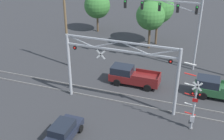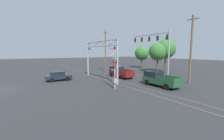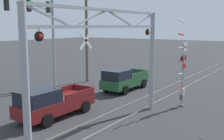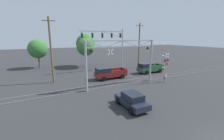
{
  "view_description": "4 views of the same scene",
  "coord_description": "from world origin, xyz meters",
  "px_view_note": "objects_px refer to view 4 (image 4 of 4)",
  "views": [
    {
      "loc": [
        7.13,
        -7.68,
        15.29
      ],
      "look_at": [
        -1.52,
        16.29,
        2.45
      ],
      "focal_mm": 45.0,
      "sensor_mm": 36.0,
      "label": 1
    },
    {
      "loc": [
        22.68,
        2.32,
        4.7
      ],
      "look_at": [
        0.57,
        16.27,
        1.56
      ],
      "focal_mm": 24.0,
      "sensor_mm": 36.0,
      "label": 2
    },
    {
      "loc": [
        -11.81,
        5.91,
        5.66
      ],
      "look_at": [
        2.15,
        15.38,
        3.01
      ],
      "focal_mm": 45.0,
      "sensor_mm": 36.0,
      "label": 3
    },
    {
      "loc": [
        -10.68,
        -3.72,
        6.93
      ],
      "look_at": [
        -0.26,
        16.82,
        1.85
      ],
      "focal_mm": 24.0,
      "sensor_mm": 36.0,
      "label": 4
    }
  ],
  "objects_px": {
    "crossing_gantry": "(122,57)",
    "background_tree_far_right_verge": "(38,49)",
    "pickup_truck_following": "(149,68)",
    "utility_pole_right": "(139,45)",
    "crossing_signal_mast": "(166,68)",
    "utility_pole_left": "(51,50)",
    "background_tree_beyond_span": "(85,44)",
    "pickup_truck_lead": "(109,73)",
    "traffic_signal_span": "(112,41)",
    "background_tree_far_left_verge": "(86,47)",
    "sedan_waiting": "(132,100)"
  },
  "relations": [
    {
      "from": "utility_pole_left",
      "to": "traffic_signal_span",
      "type": "bearing_deg",
      "value": 18.57
    },
    {
      "from": "pickup_truck_lead",
      "to": "background_tree_beyond_span",
      "type": "bearing_deg",
      "value": 90.04
    },
    {
      "from": "sedan_waiting",
      "to": "background_tree_far_left_verge",
      "type": "bearing_deg",
      "value": 84.67
    },
    {
      "from": "crossing_signal_mast",
      "to": "traffic_signal_span",
      "type": "relative_size",
      "value": 0.65
    },
    {
      "from": "sedan_waiting",
      "to": "pickup_truck_following",
      "type": "bearing_deg",
      "value": 43.51
    },
    {
      "from": "utility_pole_left",
      "to": "background_tree_beyond_span",
      "type": "relative_size",
      "value": 1.29
    },
    {
      "from": "utility_pole_right",
      "to": "background_tree_beyond_span",
      "type": "bearing_deg",
      "value": 144.31
    },
    {
      "from": "pickup_truck_following",
      "to": "utility_pole_right",
      "type": "bearing_deg",
      "value": 76.3
    },
    {
      "from": "pickup_truck_lead",
      "to": "background_tree_far_left_verge",
      "type": "relative_size",
      "value": 0.81
    },
    {
      "from": "background_tree_far_left_verge",
      "to": "background_tree_far_right_verge",
      "type": "relative_size",
      "value": 1.04
    },
    {
      "from": "crossing_signal_mast",
      "to": "background_tree_beyond_span",
      "type": "bearing_deg",
      "value": 110.37
    },
    {
      "from": "utility_pole_right",
      "to": "background_tree_far_left_verge",
      "type": "bearing_deg",
      "value": 153.65
    },
    {
      "from": "crossing_gantry",
      "to": "traffic_signal_span",
      "type": "distance_m",
      "value": 10.9
    },
    {
      "from": "crossing_gantry",
      "to": "background_tree_far_right_verge",
      "type": "relative_size",
      "value": 1.67
    },
    {
      "from": "traffic_signal_span",
      "to": "background_tree_far_left_verge",
      "type": "bearing_deg",
      "value": 130.3
    },
    {
      "from": "background_tree_far_left_verge",
      "to": "background_tree_far_right_verge",
      "type": "distance_m",
      "value": 10.61
    },
    {
      "from": "crossing_signal_mast",
      "to": "pickup_truck_lead",
      "type": "relative_size",
      "value": 1.13
    },
    {
      "from": "sedan_waiting",
      "to": "utility_pole_left",
      "type": "height_order",
      "value": "utility_pole_left"
    },
    {
      "from": "crossing_gantry",
      "to": "pickup_truck_lead",
      "type": "distance_m",
      "value": 5.24
    },
    {
      "from": "traffic_signal_span",
      "to": "pickup_truck_lead",
      "type": "bearing_deg",
      "value": -120.89
    },
    {
      "from": "crossing_gantry",
      "to": "background_tree_beyond_span",
      "type": "xyz_separation_m",
      "value": [
        -0.0,
        17.0,
        1.25
      ]
    },
    {
      "from": "crossing_signal_mast",
      "to": "pickup_truck_following",
      "type": "height_order",
      "value": "crossing_signal_mast"
    },
    {
      "from": "utility_pole_left",
      "to": "pickup_truck_following",
      "type": "bearing_deg",
      "value": -4.89
    },
    {
      "from": "utility_pole_right",
      "to": "crossing_gantry",
      "type": "bearing_deg",
      "value": -136.43
    },
    {
      "from": "utility_pole_left",
      "to": "background_tree_far_right_verge",
      "type": "distance_m",
      "value": 13.48
    },
    {
      "from": "background_tree_far_left_verge",
      "to": "background_tree_far_right_verge",
      "type": "height_order",
      "value": "background_tree_far_left_verge"
    },
    {
      "from": "pickup_truck_following",
      "to": "crossing_signal_mast",
      "type": "bearing_deg",
      "value": -108.44
    },
    {
      "from": "crossing_signal_mast",
      "to": "sedan_waiting",
      "type": "xyz_separation_m",
      "value": [
        -9.49,
        -4.85,
        -1.52
      ]
    },
    {
      "from": "pickup_truck_following",
      "to": "background_tree_far_right_verge",
      "type": "relative_size",
      "value": 0.82
    },
    {
      "from": "pickup_truck_following",
      "to": "background_tree_far_left_verge",
      "type": "relative_size",
      "value": 0.78
    },
    {
      "from": "utility_pole_right",
      "to": "background_tree_beyond_span",
      "type": "relative_size",
      "value": 1.31
    },
    {
      "from": "sedan_waiting",
      "to": "pickup_truck_lead",
      "type": "bearing_deg",
      "value": 76.19
    },
    {
      "from": "crossing_gantry",
      "to": "background_tree_far_left_verge",
      "type": "relative_size",
      "value": 1.6
    },
    {
      "from": "traffic_signal_span",
      "to": "pickup_truck_following",
      "type": "xyz_separation_m",
      "value": [
        5.36,
        -5.61,
        -5.1
      ]
    },
    {
      "from": "background_tree_far_right_verge",
      "to": "crossing_gantry",
      "type": "bearing_deg",
      "value": -62.08
    },
    {
      "from": "background_tree_far_left_verge",
      "to": "crossing_gantry",
      "type": "bearing_deg",
      "value": -87.72
    },
    {
      "from": "crossing_gantry",
      "to": "background_tree_far_right_verge",
      "type": "xyz_separation_m",
      "value": [
        -10.27,
        19.38,
        0.2
      ]
    },
    {
      "from": "traffic_signal_span",
      "to": "background_tree_beyond_span",
      "type": "relative_size",
      "value": 1.23
    },
    {
      "from": "sedan_waiting",
      "to": "utility_pole_right",
      "type": "distance_m",
      "value": 21.02
    },
    {
      "from": "traffic_signal_span",
      "to": "pickup_truck_following",
      "type": "distance_m",
      "value": 9.28
    },
    {
      "from": "utility_pole_right",
      "to": "background_tree_far_right_verge",
      "type": "height_order",
      "value": "utility_pole_right"
    },
    {
      "from": "pickup_truck_lead",
      "to": "sedan_waiting",
      "type": "height_order",
      "value": "pickup_truck_lead"
    },
    {
      "from": "background_tree_beyond_span",
      "to": "background_tree_far_right_verge",
      "type": "relative_size",
      "value": 1.18
    },
    {
      "from": "crossing_signal_mast",
      "to": "pickup_truck_following",
      "type": "relative_size",
      "value": 1.16
    },
    {
      "from": "crossing_gantry",
      "to": "pickup_truck_following",
      "type": "bearing_deg",
      "value": 26.84
    },
    {
      "from": "traffic_signal_span",
      "to": "utility_pole_right",
      "type": "xyz_separation_m",
      "value": [
        6.62,
        -0.44,
        -0.94
      ]
    },
    {
      "from": "utility_pole_right",
      "to": "crossing_signal_mast",
      "type": "bearing_deg",
      "value": -106.29
    },
    {
      "from": "utility_pole_right",
      "to": "sedan_waiting",
      "type": "bearing_deg",
      "value": -128.43
    },
    {
      "from": "utility_pole_right",
      "to": "background_tree_beyond_span",
      "type": "distance_m",
      "value": 12.54
    },
    {
      "from": "crossing_gantry",
      "to": "crossing_signal_mast",
      "type": "bearing_deg",
      "value": -12.82
    }
  ]
}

